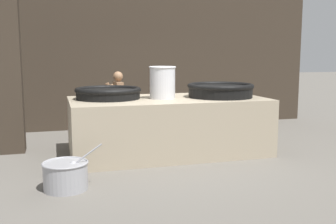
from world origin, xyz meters
name	(u,v)px	position (x,y,z in m)	size (l,w,h in m)	color
ground_plane	(168,153)	(0.00, 0.00, 0.00)	(60.00, 60.00, 0.00)	#666059
back_wall	(136,49)	(0.00, 2.96, 1.99)	(9.55, 0.24, 3.98)	#382D23
support_pillar	(8,47)	(-2.83, 0.91, 1.99)	(0.44, 0.44, 3.98)	#382D23
hearth_platform	(168,126)	(0.00, 0.00, 0.52)	(3.60, 1.79, 1.04)	tan
giant_wok_near	(108,93)	(-1.08, 0.21, 1.16)	(1.21, 1.21, 0.21)	black
giant_wok_far	(220,90)	(1.01, -0.09, 1.19)	(1.26, 1.26, 0.26)	black
stock_pot	(162,82)	(-0.12, -0.03, 1.35)	(0.50, 0.50, 0.59)	silver
cook	(118,104)	(-0.74, 1.28, 0.81)	(0.36, 0.55, 1.50)	#8C6647
prep_bowl_vegetables	(66,174)	(-1.93, -1.58, 0.22)	(0.82, 0.63, 0.63)	#9E9EA3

